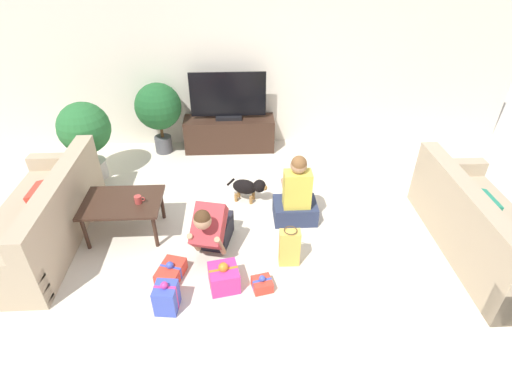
{
  "coord_description": "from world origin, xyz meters",
  "views": [
    {
      "loc": [
        -0.2,
        -3.47,
        3.06
      ],
      "look_at": [
        -0.01,
        0.39,
        0.45
      ],
      "focal_mm": 28.0,
      "sensor_mm": 36.0,
      "label": 1
    }
  ],
  "objects_px": {
    "sofa_right": "(481,229)",
    "mug": "(138,200)",
    "person_sitting": "(296,198)",
    "gift_box_b": "(262,284)",
    "gift_box_c": "(171,272)",
    "person_kneeling": "(212,228)",
    "sofa_left": "(43,220)",
    "tv_console": "(229,134)",
    "gift_bag_a": "(289,247)",
    "tv": "(228,98)",
    "gift_box_a": "(224,277)",
    "gift_box_d": "(166,297)",
    "potted_plant_back_left": "(158,108)",
    "potted_plant_corner_left": "(85,132)",
    "coffee_table": "(123,205)",
    "dog": "(249,187)"
  },
  "relations": [
    {
      "from": "sofa_right",
      "to": "mug",
      "type": "height_order",
      "value": "sofa_right"
    },
    {
      "from": "person_sitting",
      "to": "gift_box_d",
      "type": "xyz_separation_m",
      "value": [
        -1.39,
        -1.31,
        -0.18
      ]
    },
    {
      "from": "sofa_left",
      "to": "mug",
      "type": "xyz_separation_m",
      "value": [
        1.09,
        0.05,
        0.21
      ]
    },
    {
      "from": "person_sitting",
      "to": "gift_box_c",
      "type": "distance_m",
      "value": 1.69
    },
    {
      "from": "tv",
      "to": "gift_bag_a",
      "type": "xyz_separation_m",
      "value": [
        0.65,
        -2.68,
        -0.63
      ]
    },
    {
      "from": "gift_box_b",
      "to": "gift_bag_a",
      "type": "height_order",
      "value": "gift_bag_a"
    },
    {
      "from": "tv_console",
      "to": "tv",
      "type": "relative_size",
      "value": 1.23
    },
    {
      "from": "sofa_right",
      "to": "potted_plant_corner_left",
      "type": "relative_size",
      "value": 1.87
    },
    {
      "from": "gift_box_c",
      "to": "coffee_table",
      "type": "bearing_deg",
      "value": 128.59
    },
    {
      "from": "sofa_left",
      "to": "tv_console",
      "type": "height_order",
      "value": "sofa_left"
    },
    {
      "from": "gift_box_b",
      "to": "potted_plant_corner_left",
      "type": "bearing_deg",
      "value": 135.18
    },
    {
      "from": "gift_box_a",
      "to": "gift_box_d",
      "type": "distance_m",
      "value": 0.59
    },
    {
      "from": "gift_box_a",
      "to": "gift_box_c",
      "type": "distance_m",
      "value": 0.57
    },
    {
      "from": "gift_box_c",
      "to": "gift_bag_a",
      "type": "relative_size",
      "value": 0.85
    },
    {
      "from": "coffee_table",
      "to": "gift_box_c",
      "type": "xyz_separation_m",
      "value": [
        0.6,
        -0.76,
        -0.33
      ]
    },
    {
      "from": "potted_plant_corner_left",
      "to": "gift_box_c",
      "type": "relative_size",
      "value": 2.84
    },
    {
      "from": "sofa_right",
      "to": "person_kneeling",
      "type": "bearing_deg",
      "value": 87.46
    },
    {
      "from": "gift_box_b",
      "to": "gift_box_c",
      "type": "bearing_deg",
      "value": 167.63
    },
    {
      "from": "gift_box_a",
      "to": "potted_plant_corner_left",
      "type": "bearing_deg",
      "value": 130.62
    },
    {
      "from": "sofa_right",
      "to": "potted_plant_corner_left",
      "type": "bearing_deg",
      "value": 69.14
    },
    {
      "from": "gift_box_b",
      "to": "mug",
      "type": "bearing_deg",
      "value": 145.46
    },
    {
      "from": "coffee_table",
      "to": "gift_box_d",
      "type": "bearing_deg",
      "value": -61.84
    },
    {
      "from": "dog",
      "to": "gift_box_b",
      "type": "relative_size",
      "value": 2.33
    },
    {
      "from": "person_sitting",
      "to": "gift_box_b",
      "type": "height_order",
      "value": "person_sitting"
    },
    {
      "from": "tv_console",
      "to": "potted_plant_back_left",
      "type": "xyz_separation_m",
      "value": [
        -1.06,
        -0.05,
        0.47
      ]
    },
    {
      "from": "gift_box_a",
      "to": "gift_box_b",
      "type": "height_order",
      "value": "gift_box_a"
    },
    {
      "from": "person_kneeling",
      "to": "gift_box_a",
      "type": "relative_size",
      "value": 2.31
    },
    {
      "from": "person_sitting",
      "to": "gift_box_a",
      "type": "xyz_separation_m",
      "value": [
        -0.86,
        -1.06,
        -0.2
      ]
    },
    {
      "from": "potted_plant_back_left",
      "to": "potted_plant_corner_left",
      "type": "distance_m",
      "value": 1.14
    },
    {
      "from": "gift_box_b",
      "to": "person_sitting",
      "type": "bearing_deg",
      "value": 66.72
    },
    {
      "from": "potted_plant_corner_left",
      "to": "person_kneeling",
      "type": "height_order",
      "value": "potted_plant_corner_left"
    },
    {
      "from": "sofa_right",
      "to": "person_kneeling",
      "type": "height_order",
      "value": "sofa_right"
    },
    {
      "from": "tv_console",
      "to": "person_kneeling",
      "type": "relative_size",
      "value": 1.8
    },
    {
      "from": "gift_box_c",
      "to": "gift_bag_a",
      "type": "distance_m",
      "value": 1.26
    },
    {
      "from": "potted_plant_corner_left",
      "to": "gift_box_d",
      "type": "xyz_separation_m",
      "value": [
        1.36,
        -2.46,
        -0.56
      ]
    },
    {
      "from": "coffee_table",
      "to": "dog",
      "type": "bearing_deg",
      "value": 21.53
    },
    {
      "from": "sofa_left",
      "to": "tv",
      "type": "height_order",
      "value": "tv"
    },
    {
      "from": "sofa_left",
      "to": "person_sitting",
      "type": "relative_size",
      "value": 2.28
    },
    {
      "from": "dog",
      "to": "gift_box_d",
      "type": "relative_size",
      "value": 1.53
    },
    {
      "from": "potted_plant_back_left",
      "to": "dog",
      "type": "relative_size",
      "value": 2.11
    },
    {
      "from": "person_kneeling",
      "to": "gift_box_c",
      "type": "distance_m",
      "value": 0.63
    },
    {
      "from": "coffee_table",
      "to": "potted_plant_corner_left",
      "type": "relative_size",
      "value": 0.79
    },
    {
      "from": "tv",
      "to": "gift_box_a",
      "type": "height_order",
      "value": "tv"
    },
    {
      "from": "potted_plant_back_left",
      "to": "dog",
      "type": "xyz_separation_m",
      "value": [
        1.32,
        -1.44,
        -0.52
      ]
    },
    {
      "from": "sofa_left",
      "to": "mug",
      "type": "bearing_deg",
      "value": 92.64
    },
    {
      "from": "tv_console",
      "to": "potted_plant_back_left",
      "type": "distance_m",
      "value": 1.16
    },
    {
      "from": "coffee_table",
      "to": "person_sitting",
      "type": "relative_size",
      "value": 0.97
    },
    {
      "from": "gift_box_a",
      "to": "gift_box_b",
      "type": "bearing_deg",
      "value": -7.63
    },
    {
      "from": "sofa_left",
      "to": "tv",
      "type": "distance_m",
      "value": 3.05
    },
    {
      "from": "person_sitting",
      "to": "gift_box_b",
      "type": "distance_m",
      "value": 1.23
    }
  ]
}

